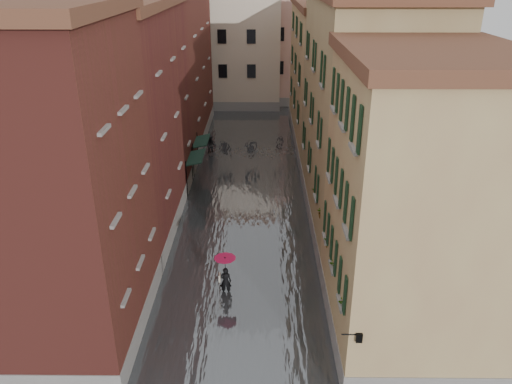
{
  "coord_description": "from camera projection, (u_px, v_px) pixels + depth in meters",
  "views": [
    {
      "loc": [
        0.98,
        -19.42,
        14.44
      ],
      "look_at": [
        0.75,
        5.93,
        3.0
      ],
      "focal_mm": 35.0,
      "sensor_mm": 36.0,
      "label": 1
    }
  ],
  "objects": [
    {
      "name": "building_end_cream",
      "position": [
        225.0,
        45.0,
        55.64
      ],
      "size": [
        12.0,
        9.0,
        13.0
      ],
      "primitive_type": "cube",
      "color": "beige",
      "rests_on": "ground"
    },
    {
      "name": "wall_lantern",
      "position": [
        358.0,
        337.0,
        16.91
      ],
      "size": [
        0.71,
        0.22,
        0.35
      ],
      "color": "black",
      "rests_on": "ground"
    },
    {
      "name": "building_right_far",
      "position": [
        330.0,
        78.0,
        43.1
      ],
      "size": [
        6.0,
        16.0,
        11.5
      ],
      "primitive_type": "cube",
      "color": "#A47C55",
      "rests_on": "ground"
    },
    {
      "name": "window_planters",
      "position": [
        329.0,
        232.0,
        22.59
      ],
      "size": [
        0.59,
        10.93,
        0.84
      ],
      "color": "brown",
      "rests_on": "ground"
    },
    {
      "name": "awning_near",
      "position": [
        195.0,
        158.0,
        34.26
      ],
      "size": [
        1.09,
        2.91,
        2.8
      ],
      "color": "#152F25",
      "rests_on": "ground"
    },
    {
      "name": "awning_far",
      "position": [
        201.0,
        142.0,
        37.46
      ],
      "size": [
        1.09,
        2.8,
        2.8
      ],
      "color": "#152F25",
      "rests_on": "ground"
    },
    {
      "name": "building_right_mid",
      "position": [
        363.0,
        116.0,
        29.12
      ],
      "size": [
        6.0,
        14.0,
        13.0
      ],
      "primitive_type": "cube",
      "color": "tan",
      "rests_on": "ground"
    },
    {
      "name": "building_end_pink",
      "position": [
        304.0,
        47.0,
        57.59
      ],
      "size": [
        10.0,
        9.0,
        12.0
      ],
      "primitive_type": "cube",
      "color": "#D1A593",
      "rests_on": "ground"
    },
    {
      "name": "building_left_near",
      "position": [
        53.0,
        193.0,
        19.21
      ],
      "size": [
        6.0,
        8.0,
        13.0
      ],
      "primitive_type": "cube",
      "color": "maroon",
      "rests_on": "ground"
    },
    {
      "name": "pedestrian_main",
      "position": [
        225.0,
        271.0,
        23.56
      ],
      "size": [
        1.04,
        1.04,
        2.06
      ],
      "color": "black",
      "rests_on": "ground"
    },
    {
      "name": "building_left_far",
      "position": [
        168.0,
        63.0,
        42.71
      ],
      "size": [
        6.0,
        16.0,
        14.0
      ],
      "primitive_type": "cube",
      "color": "maroon",
      "rests_on": "ground"
    },
    {
      "name": "pedestrian_far",
      "position": [
        211.0,
        146.0,
        41.55
      ],
      "size": [
        0.88,
        0.7,
        1.75
      ],
      "primitive_type": "imported",
      "rotation": [
        0.0,
        0.0,
        -0.05
      ],
      "color": "black",
      "rests_on": "ground"
    },
    {
      "name": "ground",
      "position": [
        239.0,
        301.0,
        23.65
      ],
      "size": [
        120.0,
        120.0,
        0.0
      ],
      "primitive_type": "plane",
      "color": "#5D5D60",
      "rests_on": "ground"
    },
    {
      "name": "floodwater",
      "position": [
        246.0,
        188.0,
        35.46
      ],
      "size": [
        10.0,
        60.0,
        0.2
      ],
      "primitive_type": "cube",
      "color": "#4D5155",
      "rests_on": "ground"
    },
    {
      "name": "building_left_mid",
      "position": [
        125.0,
        120.0,
        29.34
      ],
      "size": [
        6.0,
        14.0,
        12.5
      ],
      "primitive_type": "cube",
      "color": "#55241A",
      "rests_on": "ground"
    },
    {
      "name": "building_right_near",
      "position": [
        415.0,
        212.0,
        19.4
      ],
      "size": [
        6.0,
        8.0,
        11.5
      ],
      "primitive_type": "cube",
      "color": "#A47C55",
      "rests_on": "ground"
    }
  ]
}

